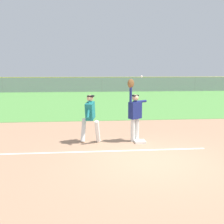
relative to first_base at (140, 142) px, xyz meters
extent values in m
plane|color=tan|center=(-0.06, -1.89, -0.04)|extent=(76.23, 76.23, 0.00)
cube|color=#549342|center=(-0.06, 13.36, -0.04)|extent=(46.18, 18.31, 0.01)
cube|color=white|center=(-4.00, -0.90, -0.04)|extent=(12.00, 0.13, 0.01)
cube|color=white|center=(0.00, 0.00, 0.00)|extent=(0.39, 0.39, 0.08)
cylinder|color=silver|center=(-0.06, 0.26, 0.39)|extent=(0.21, 0.21, 0.85)
cylinder|color=silver|center=(-0.23, 0.16, 0.39)|extent=(0.21, 0.21, 0.85)
cube|color=navy|center=(-0.15, 0.21, 1.11)|extent=(0.51, 0.45, 0.60)
sphere|color=#DBAD84|center=(-0.15, 0.21, 1.56)|extent=(0.32, 0.32, 0.23)
cube|color=black|center=(-0.16, 0.24, 1.64)|extent=(0.29, 0.29, 0.05)
cylinder|color=navy|center=(-0.33, 0.09, 1.72)|extent=(0.12, 0.12, 0.62)
cylinder|color=navy|center=(0.04, 0.32, 1.41)|extent=(0.57, 0.40, 0.09)
ellipsoid|color=brown|center=(-0.33, 0.09, 2.08)|extent=(0.31, 0.27, 0.32)
cylinder|color=white|center=(-1.51, 0.07, 0.38)|extent=(0.26, 0.46, 0.85)
cylinder|color=white|center=(-2.02, 0.37, 0.38)|extent=(0.26, 0.46, 0.85)
cube|color=#197272|center=(-1.76, 0.22, 1.11)|extent=(0.39, 0.57, 0.66)
sphere|color=#DBAD84|center=(-1.76, 0.22, 1.56)|extent=(0.28, 0.28, 0.23)
cube|color=black|center=(-1.73, 0.21, 1.64)|extent=(0.26, 0.25, 0.05)
cylinder|color=#197272|center=(-1.71, 0.43, 1.19)|extent=(0.19, 0.41, 0.58)
cylinder|color=#197272|center=(-1.82, 0.01, 1.19)|extent=(0.19, 0.41, 0.58)
sphere|color=white|center=(0.03, 0.05, 2.32)|extent=(0.07, 0.07, 0.07)
cube|color=#93999E|center=(-0.06, 22.52, 0.82)|extent=(46.18, 0.06, 1.72)
cylinder|color=yellow|center=(-0.06, 22.52, 1.71)|extent=(46.18, 0.06, 0.06)
cylinder|color=gray|center=(-11.60, 22.52, 0.82)|extent=(0.08, 0.08, 1.72)
cylinder|color=gray|center=(-0.06, 22.52, 0.82)|extent=(0.08, 0.08, 1.72)
cylinder|color=gray|center=(11.49, 22.52, 0.82)|extent=(0.08, 0.08, 1.72)
cube|color=#B21E1E|center=(-10.98, 26.39, 0.53)|extent=(4.50, 2.14, 0.55)
cube|color=#2D333D|center=(-10.98, 26.39, 1.01)|extent=(2.29, 1.87, 0.40)
cylinder|color=black|center=(-9.59, 27.42, 0.26)|extent=(0.61, 0.25, 0.60)
cylinder|color=black|center=(-9.48, 25.52, 0.26)|extent=(0.61, 0.25, 0.60)
cylinder|color=black|center=(-12.48, 27.26, 0.26)|extent=(0.61, 0.25, 0.60)
cylinder|color=black|center=(-12.38, 25.36, 0.26)|extent=(0.61, 0.25, 0.60)
cube|color=tan|center=(-6.24, 25.85, 0.53)|extent=(4.49, 2.13, 0.55)
cube|color=#2D333D|center=(-6.24, 25.85, 1.01)|extent=(2.29, 1.86, 0.40)
cylinder|color=black|center=(-4.75, 26.72, 0.26)|extent=(0.61, 0.25, 0.60)
cylinder|color=black|center=(-4.85, 24.82, 0.26)|extent=(0.61, 0.25, 0.60)
cylinder|color=black|center=(-7.64, 26.87, 0.26)|extent=(0.61, 0.25, 0.60)
cylinder|color=black|center=(-7.74, 24.97, 0.26)|extent=(0.61, 0.25, 0.60)
cube|color=#B7B7BC|center=(-1.35, 25.82, 0.53)|extent=(4.43, 1.96, 0.55)
cube|color=#2D333D|center=(-1.35, 25.82, 1.01)|extent=(2.23, 1.78, 0.40)
cylinder|color=black|center=(0.12, 26.75, 0.26)|extent=(0.60, 0.23, 0.60)
cylinder|color=black|center=(0.09, 24.85, 0.26)|extent=(0.60, 0.23, 0.60)
cylinder|color=black|center=(-2.78, 26.79, 0.26)|extent=(0.60, 0.23, 0.60)
cylinder|color=black|center=(-2.81, 24.89, 0.26)|extent=(0.60, 0.23, 0.60)
cube|color=#23389E|center=(2.68, 26.20, 0.53)|extent=(4.47, 2.06, 0.55)
cube|color=#2D333D|center=(2.68, 26.20, 1.01)|extent=(2.26, 1.83, 0.40)
cylinder|color=black|center=(4.17, 27.10, 0.26)|extent=(0.61, 0.24, 0.60)
cylinder|color=black|center=(4.10, 25.20, 0.26)|extent=(0.61, 0.24, 0.60)
cylinder|color=black|center=(1.27, 27.20, 0.26)|extent=(0.61, 0.24, 0.60)
cylinder|color=black|center=(1.20, 25.31, 0.26)|extent=(0.61, 0.24, 0.60)
cube|color=#1E6B33|center=(8.11, 26.19, 0.53)|extent=(4.53, 2.21, 0.55)
cube|color=#2D333D|center=(8.11, 26.19, 1.01)|extent=(2.32, 1.90, 0.40)
cylinder|color=black|center=(9.63, 27.04, 0.26)|extent=(0.61, 0.26, 0.60)
cylinder|color=black|center=(9.49, 25.14, 0.26)|extent=(0.61, 0.26, 0.60)
cylinder|color=black|center=(6.74, 27.25, 0.26)|extent=(0.61, 0.26, 0.60)
cylinder|color=black|center=(6.60, 25.35, 0.26)|extent=(0.61, 0.26, 0.60)
camera|label=1|loc=(-1.86, -9.02, 2.54)|focal=42.10mm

